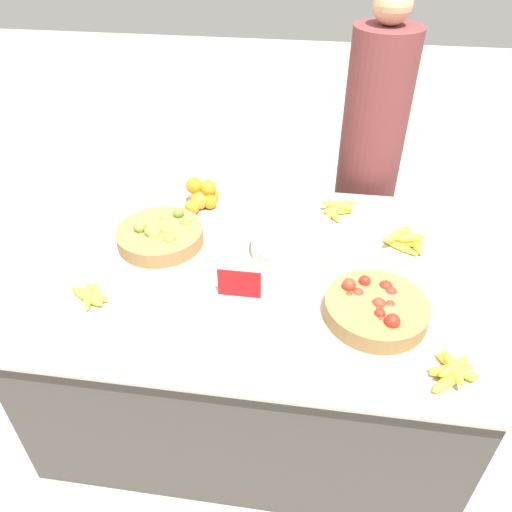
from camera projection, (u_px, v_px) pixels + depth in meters
The scene contains 12 objects.
ground_plane at pixel (256, 385), 2.35m from camera, with size 12.00×12.00×0.00m, color #ADA599.
market_table at pixel (256, 332), 2.13m from camera, with size 1.65×1.19×0.72m.
lime_bowl at pixel (161, 235), 2.01m from camera, with size 0.35×0.35×0.11m.
tomato_basket at pixel (376, 308), 1.67m from camera, with size 0.35×0.35×0.10m.
orange_pile at pixel (201, 197), 2.22m from camera, with size 0.14×0.18×0.13m.
metal_bowl at pixel (298, 245), 1.95m from camera, with size 0.37×0.37×0.08m.
price_sign at pixel (239, 284), 1.74m from camera, with size 0.15×0.01×0.11m.
banana_bunch_middle_left at pixel (406, 240), 1.99m from camera, with size 0.17×0.17×0.06m.
banana_bunch_front_left at pixel (91, 295), 1.75m from camera, with size 0.16×0.15×0.03m.
banana_bunch_middle_right at pixel (335, 209), 2.19m from camera, with size 0.16×0.18×0.05m.
banana_bunch_front_center at pixel (452, 371), 1.48m from camera, with size 0.16×0.18×0.06m.
vendor_person at pixel (368, 170), 2.50m from camera, with size 0.30×0.30×1.57m.
Camera 1 is at (0.21, -1.46, 1.92)m, focal length 35.00 mm.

